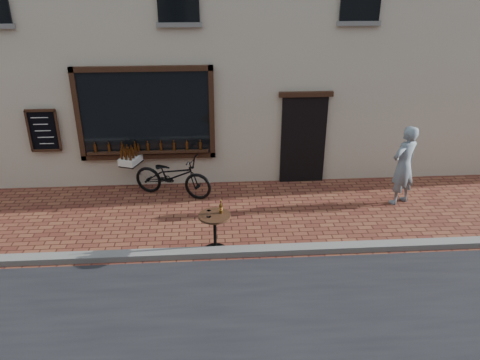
{
  "coord_description": "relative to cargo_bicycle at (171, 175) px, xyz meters",
  "views": [
    {
      "loc": [
        -0.41,
        -7.32,
        5.01
      ],
      "look_at": [
        0.18,
        1.2,
        1.1
      ],
      "focal_mm": 35.0,
      "sensor_mm": 36.0,
      "label": 1
    }
  ],
  "objects": [
    {
      "name": "kerb",
      "position": [
        1.34,
        -2.65,
        -0.46
      ],
      "size": [
        90.0,
        0.25,
        0.12
      ],
      "primitive_type": "cube",
      "color": "slate",
      "rests_on": "ground"
    },
    {
      "name": "pedestrian",
      "position": [
        5.28,
        -0.75,
        0.41
      ],
      "size": [
        0.81,
        0.71,
        1.86
      ],
      "primitive_type": "imported",
      "rotation": [
        0.0,
        0.0,
        3.64
      ],
      "color": "gray",
      "rests_on": "ground"
    },
    {
      "name": "bistro_table",
      "position": [
        0.99,
        -2.5,
        0.04
      ],
      "size": [
        0.62,
        0.62,
        1.06
      ],
      "color": "black",
      "rests_on": "ground"
    },
    {
      "name": "ground",
      "position": [
        1.34,
        -2.85,
        -0.52
      ],
      "size": [
        90.0,
        90.0,
        0.0
      ],
      "primitive_type": "plane",
      "color": "#5C281D",
      "rests_on": "ground"
    },
    {
      "name": "cargo_bicycle",
      "position": [
        0.0,
        0.0,
        0.0
      ],
      "size": [
        2.3,
        1.37,
        1.09
      ],
      "rotation": [
        0.0,
        0.0,
        1.21
      ],
      "color": "black",
      "rests_on": "ground"
    }
  ]
}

